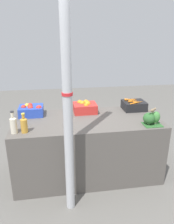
{
  "coord_description": "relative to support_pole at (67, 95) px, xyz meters",
  "views": [
    {
      "loc": [
        -0.41,
        -2.63,
        1.9
      ],
      "look_at": [
        0.0,
        0.0,
        0.92
      ],
      "focal_mm": 35.0,
      "sensor_mm": 36.0,
      "label": 1
    }
  ],
  "objects": [
    {
      "name": "apple_crate",
      "position": [
        -0.45,
        0.89,
        -0.44
      ],
      "size": [
        0.32,
        0.27,
        0.16
      ],
      "color": "#2847B7",
      "rests_on": "market_table"
    },
    {
      "name": "juice_bottle_cloudy",
      "position": [
        -0.59,
        0.34,
        -0.41
      ],
      "size": [
        0.08,
        0.08,
        0.26
      ],
      "color": "beige",
      "rests_on": "market_table"
    },
    {
      "name": "orange_crate",
      "position": [
        0.3,
        0.89,
        -0.45
      ],
      "size": [
        0.32,
        0.27,
        0.16
      ],
      "color": "red",
      "rests_on": "market_table"
    },
    {
      "name": "support_pole",
      "position": [
        0.0,
        0.0,
        0.0
      ],
      "size": [
        0.11,
        0.11,
        2.68
      ],
      "color": "#B7BABF",
      "rests_on": "ground_plane"
    },
    {
      "name": "market_table",
      "position": [
        0.29,
        0.62,
        -0.93
      ],
      "size": [
        1.92,
        0.88,
        0.82
      ],
      "primitive_type": "cube",
      "color": "#56514C",
      "rests_on": "ground_plane"
    },
    {
      "name": "carrot_crate",
      "position": [
        1.03,
        0.88,
        -0.45
      ],
      "size": [
        0.32,
        0.27,
        0.16
      ],
      "color": "black",
      "rests_on": "market_table"
    },
    {
      "name": "juice_bottle_amber",
      "position": [
        -0.48,
        0.34,
        -0.42
      ],
      "size": [
        0.08,
        0.08,
        0.23
      ],
      "color": "gold",
      "rests_on": "market_table"
    },
    {
      "name": "sparrow_bird",
      "position": [
        1.05,
        0.31,
        -0.33
      ],
      "size": [
        0.13,
        0.07,
        0.05
      ],
      "rotation": [
        0.0,
        0.0,
        0.45
      ],
      "color": "#4C3D2D",
      "rests_on": "broccoli_pile"
    },
    {
      "name": "ground_plane",
      "position": [
        0.29,
        0.62,
        -1.34
      ],
      "size": [
        10.0,
        10.0,
        0.0
      ],
      "primitive_type": "plane",
      "color": "#605E59"
    },
    {
      "name": "broccoli_pile",
      "position": [
        1.05,
        0.33,
        -0.44
      ],
      "size": [
        0.22,
        0.19,
        0.17
      ],
      "color": "#2D602D",
      "rests_on": "market_table"
    }
  ]
}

